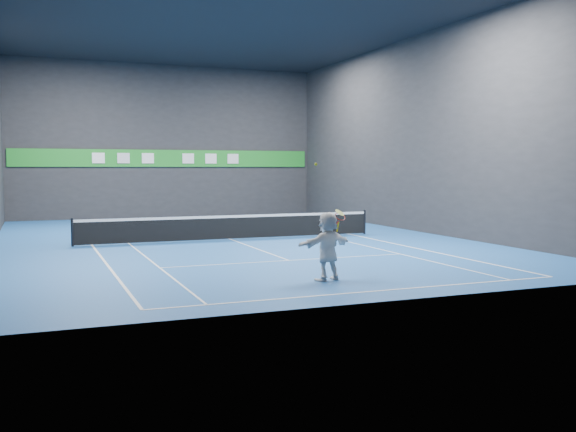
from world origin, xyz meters
name	(u,v)px	position (x,y,z in m)	size (l,w,h in m)	color
ground	(231,240)	(0.00, 0.00, 0.00)	(26.00, 26.00, 0.00)	#1C519B
ceiling	(230,17)	(0.00, 0.00, 9.00)	(26.00, 26.00, 0.00)	black
wall_back	(168,142)	(0.00, 13.00, 4.50)	(18.00, 0.10, 9.00)	#272729
wall_front	(401,97)	(0.00, -13.00, 4.50)	(18.00, 0.10, 9.00)	#272729
wall_right	(419,134)	(9.00, 0.00, 4.50)	(0.10, 26.00, 9.00)	#272729
baseline_near	(374,291)	(0.00, -11.89, 0.00)	(10.98, 0.08, 0.01)	white
baseline_far	(172,218)	(0.00, 11.89, 0.00)	(10.98, 0.08, 0.01)	white
sideline_doubles_left	(92,246)	(-5.49, 0.00, 0.00)	(0.08, 23.78, 0.01)	white
sideline_doubles_right	(350,234)	(5.49, 0.00, 0.00)	(0.08, 23.78, 0.01)	white
sideline_singles_left	(129,244)	(-4.11, 0.00, 0.00)	(0.06, 23.78, 0.01)	white
sideline_singles_right	(322,236)	(4.11, 0.00, 0.00)	(0.06, 23.78, 0.01)	white
service_line_near	(289,260)	(0.00, -6.40, 0.00)	(8.23, 0.06, 0.01)	white
service_line_far	(195,226)	(0.00, 6.40, 0.00)	(8.23, 0.06, 0.01)	white
center_service_line	(231,240)	(0.00, 0.00, 0.00)	(0.06, 12.80, 0.01)	white
player	(328,246)	(-0.39, -10.11, 0.90)	(1.68, 0.53, 1.81)	silver
tennis_ball	(316,164)	(-0.69, -9.99, 3.04)	(0.07, 0.07, 0.07)	yellow
tennis_net	(231,227)	(0.00, 0.00, 0.54)	(12.50, 0.10, 1.07)	black
sponsor_banner	(168,158)	(0.00, 12.93, 3.50)	(17.64, 0.11, 1.00)	#1E8D28
tennis_racket	(340,218)	(-0.03, -10.07, 1.64)	(0.41, 0.34, 0.60)	#AE1F12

